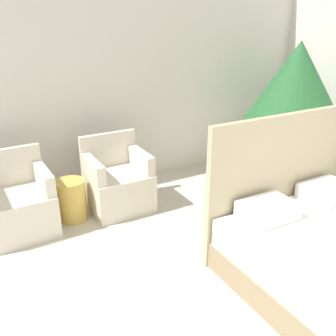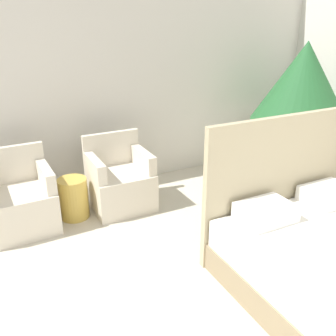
# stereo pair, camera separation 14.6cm
# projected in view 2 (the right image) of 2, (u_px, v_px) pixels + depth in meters

# --- Properties ---
(wall_back) EXTENTS (10.00, 0.06, 2.90)m
(wall_back) POSITION_uv_depth(u_px,v_px,m) (126.00, 73.00, 4.68)
(wall_back) COLOR silver
(wall_back) RESTS_ON ground_plane
(armchair_near_window_left) EXTENTS (0.70, 0.64, 0.85)m
(armchair_near_window_left) POSITION_uv_depth(u_px,v_px,m) (20.00, 204.00, 3.91)
(armchair_near_window_left) COLOR beige
(armchair_near_window_left) RESTS_ON ground_plane
(armchair_near_window_right) EXTENTS (0.68, 0.63, 0.85)m
(armchair_near_window_right) POSITION_uv_depth(u_px,v_px,m) (120.00, 184.00, 4.37)
(armchair_near_window_right) COLOR beige
(armchair_near_window_right) RESTS_ON ground_plane
(potted_palm) EXTENTS (1.26, 1.26, 1.83)m
(potted_palm) POSITION_uv_depth(u_px,v_px,m) (303.00, 87.00, 4.84)
(potted_palm) COLOR #4C4C4C
(potted_palm) RESTS_ON ground_plane
(side_table) EXTENTS (0.32, 0.32, 0.46)m
(side_table) POSITION_uv_depth(u_px,v_px,m) (74.00, 198.00, 4.17)
(side_table) COLOR gold
(side_table) RESTS_ON ground_plane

